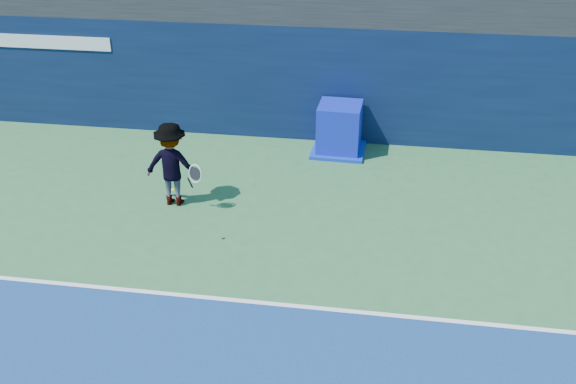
{
  "coord_description": "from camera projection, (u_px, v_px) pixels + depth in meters",
  "views": [
    {
      "loc": [
        2.28,
        -5.58,
        6.89
      ],
      "look_at": [
        0.65,
        5.2,
        1.0
      ],
      "focal_mm": 40.0,
      "sensor_mm": 36.0,
      "label": 1
    }
  ],
  "objects": [
    {
      "name": "back_wall_assembly",
      "position": [
        294.0,
        79.0,
        16.85
      ],
      "size": [
        36.0,
        1.03,
        3.0
      ],
      "color": "#091736",
      "rests_on": "ground"
    },
    {
      "name": "tennis_player",
      "position": [
        172.0,
        164.0,
        13.63
      ],
      "size": [
        1.37,
        0.76,
        1.86
      ],
      "color": "silver",
      "rests_on": "ground"
    },
    {
      "name": "equipment_cart",
      "position": [
        339.0,
        130.0,
        16.16
      ],
      "size": [
        1.37,
        1.37,
        1.27
      ],
      "color": "#0C1AB2",
      "rests_on": "ground"
    },
    {
      "name": "tennis_ball",
      "position": [
        173.0,
        190.0,
        11.84
      ],
      "size": [
        0.07,
        0.07,
        0.07
      ],
      "color": "#C3D417",
      "rests_on": "ground"
    },
    {
      "name": "baseline",
      "position": [
        232.0,
        300.0,
        11.04
      ],
      "size": [
        24.0,
        0.1,
        0.01
      ],
      "primitive_type": "cube",
      "color": "white",
      "rests_on": "ground"
    }
  ]
}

